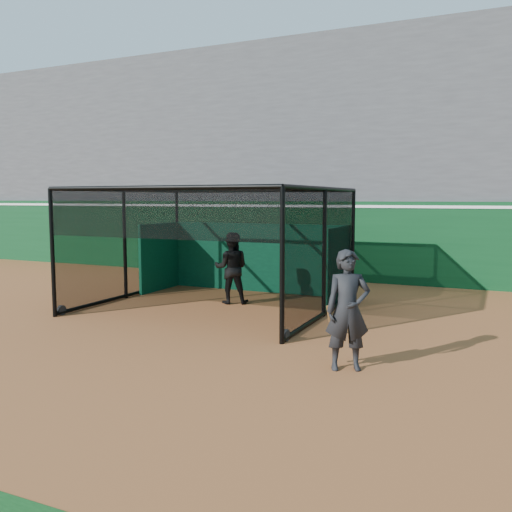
% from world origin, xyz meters
% --- Properties ---
extents(ground, '(120.00, 120.00, 0.00)m').
position_xyz_m(ground, '(0.00, 0.00, 0.00)').
color(ground, '#97562C').
rests_on(ground, ground).
extents(outfield_wall, '(50.00, 0.50, 2.50)m').
position_xyz_m(outfield_wall, '(0.00, 8.50, 1.29)').
color(outfield_wall, '#0B3D1A').
rests_on(outfield_wall, ground).
extents(grandstand, '(50.00, 7.85, 8.95)m').
position_xyz_m(grandstand, '(0.00, 12.27, 4.48)').
color(grandstand, '#4C4C4F').
rests_on(grandstand, ground).
extents(batting_cage, '(5.47, 5.07, 2.80)m').
position_xyz_m(batting_cage, '(-0.79, 3.13, 1.40)').
color(batting_cage, black).
rests_on(batting_cage, ground).
extents(batter, '(1.05, 0.94, 1.77)m').
position_xyz_m(batter, '(-0.64, 3.62, 0.88)').
color(batter, black).
rests_on(batter, ground).
extents(on_deck_player, '(0.79, 0.68, 1.83)m').
position_xyz_m(on_deck_player, '(3.34, -0.33, 0.91)').
color(on_deck_player, black).
rests_on(on_deck_player, ground).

